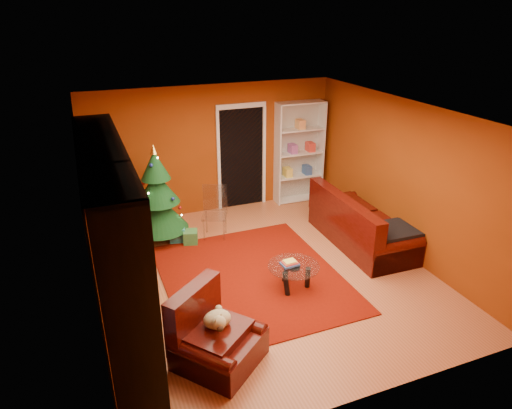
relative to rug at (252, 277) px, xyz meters
name	(u,v)px	position (x,y,z in m)	size (l,w,h in m)	color
floor	(265,275)	(0.25, 0.04, -0.03)	(5.00, 5.50, 0.05)	#A75832
ceiling	(267,111)	(0.25, 0.04, 2.62)	(5.00, 5.50, 0.05)	silver
wall_back	(213,150)	(0.25, 2.82, 1.29)	(5.00, 0.05, 2.60)	#87350B
wall_left	(88,226)	(-2.28, 0.04, 1.29)	(0.05, 5.50, 2.60)	#87350B
wall_right	(404,178)	(2.77, 0.04, 1.29)	(0.05, 5.50, 2.60)	#87350B
doorway	(242,159)	(0.85, 2.77, 1.04)	(1.06, 0.60, 2.16)	black
rug	(252,277)	(0.00, 0.00, 0.00)	(2.68, 3.13, 0.02)	#711004
media_unit	(114,251)	(-2.03, -0.74, 1.28)	(0.51, 3.35, 2.57)	black
christmas_tree	(158,195)	(-1.08, 1.84, 0.87)	(1.02, 1.02, 1.82)	#0D3916
gift_box_teal	(178,234)	(-0.81, 1.66, 0.13)	(0.28, 0.28, 0.28)	#217C77
gift_box_green	(191,237)	(-0.62, 1.47, 0.12)	(0.25, 0.25, 0.25)	#2D7334
gift_box_red	(163,223)	(-0.97, 2.25, 0.11)	(0.23, 0.23, 0.23)	maroon
white_bookshelf	(299,153)	(2.10, 2.61, 1.07)	(1.03, 0.37, 2.22)	white
armchair	(219,336)	(-1.02, -1.58, 0.37)	(0.97, 0.97, 0.76)	#340805
dog	(217,319)	(-1.01, -1.51, 0.56)	(0.40, 0.30, 0.25)	beige
sofa	(363,219)	(2.27, 0.38, 0.47)	(2.22, 1.00, 0.96)	#340805
coffee_table	(293,277)	(0.48, -0.50, 0.20)	(0.78, 0.78, 0.49)	gray
acrylic_chair	(215,216)	(-0.12, 1.57, 0.43)	(0.45, 0.49, 0.87)	#66605B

